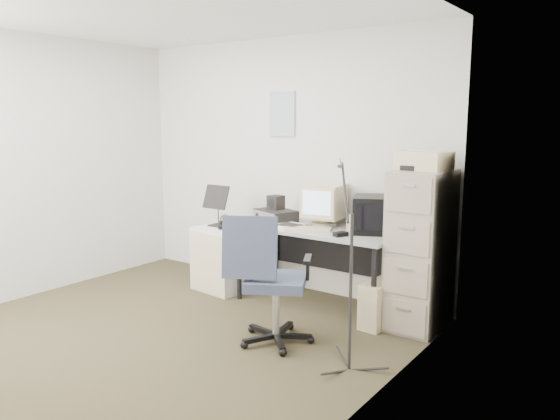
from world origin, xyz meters
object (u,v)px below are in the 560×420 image
Objects in this scene: filing_cabinet at (421,250)px; desk at (319,266)px; office_chair at (276,279)px; side_cart at (222,259)px.

filing_cabinet is 0.99m from desk.
office_chair is at bearing -128.59° from filing_cabinet.
filing_cabinet is 1.30× the size of office_chair.
filing_cabinet reaches higher than side_cart.
desk is 0.96m from office_chair.
desk reaches higher than side_cart.
side_cart is (-1.03, -0.17, -0.05)m from desk.
desk is 1.04m from side_cart.
filing_cabinet is 0.87× the size of desk.
side_cart is at bearing -170.42° from desk.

